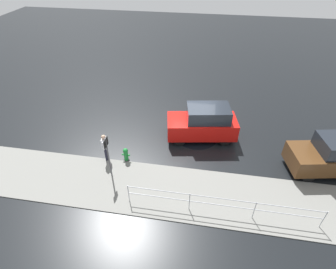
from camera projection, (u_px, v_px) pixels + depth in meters
ground_plane at (191, 137)px, 15.47m from camera, size 60.00×60.00×0.00m
kerb_strip at (182, 192)px, 12.18m from camera, size 24.00×3.20×0.04m
moving_hatchback at (203, 123)px, 14.87m from camera, size 4.13×2.34×2.06m
fire_hydrant at (126, 155)px, 13.69m from camera, size 0.42×0.31×0.80m
pedestrian at (105, 145)px, 13.41m from camera, size 0.27×0.57×1.62m
metal_railing at (222, 203)px, 10.84m from camera, size 8.08×0.04×1.05m
sign_post at (108, 152)px, 12.07m from camera, size 0.07×0.44×2.40m
puddle_patch at (197, 136)px, 15.60m from camera, size 2.57×2.57×0.01m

